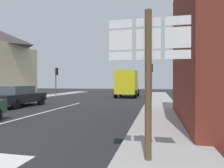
{
  "coord_description": "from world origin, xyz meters",
  "views": [
    {
      "loc": [
        6.34,
        -4.12,
        1.72
      ],
      "look_at": [
        3.15,
        10.32,
        1.61
      ],
      "focal_mm": 32.8,
      "sensor_mm": 36.0,
      "label": 1
    }
  ],
  "objects_px": {
    "route_sign_post": "(148,69)",
    "traffic_light_far_right": "(152,73)",
    "traffic_light_near_right": "(149,69)",
    "traffic_light_far_left": "(56,75)",
    "delivery_truck": "(127,83)",
    "sedan_far": "(18,96)"
  },
  "relations": [
    {
      "from": "traffic_light_far_right",
      "to": "traffic_light_far_left",
      "type": "distance_m",
      "value": 11.48
    },
    {
      "from": "delivery_truck",
      "to": "traffic_light_far_left",
      "type": "relative_size",
      "value": 1.42
    },
    {
      "from": "route_sign_post",
      "to": "traffic_light_far_right",
      "type": "bearing_deg",
      "value": 91.28
    },
    {
      "from": "delivery_truck",
      "to": "route_sign_post",
      "type": "bearing_deg",
      "value": -80.57
    },
    {
      "from": "delivery_truck",
      "to": "traffic_light_far_right",
      "type": "relative_size",
      "value": 1.32
    },
    {
      "from": "delivery_truck",
      "to": "traffic_light_near_right",
      "type": "distance_m",
      "value": 8.14
    },
    {
      "from": "route_sign_post",
      "to": "traffic_light_near_right",
      "type": "xyz_separation_m",
      "value": [
        -0.42,
        11.87,
        0.77
      ]
    },
    {
      "from": "sedan_far",
      "to": "traffic_light_far_left",
      "type": "bearing_deg",
      "value": 103.51
    },
    {
      "from": "sedan_far",
      "to": "traffic_light_far_left",
      "type": "xyz_separation_m",
      "value": [
        -2.48,
        10.33,
        1.85
      ]
    },
    {
      "from": "route_sign_post",
      "to": "traffic_light_near_right",
      "type": "distance_m",
      "value": 11.9
    },
    {
      "from": "traffic_light_near_right",
      "to": "traffic_light_far_left",
      "type": "xyz_separation_m",
      "value": [
        -11.48,
        6.9,
        -0.16
      ]
    },
    {
      "from": "sedan_far",
      "to": "route_sign_post",
      "type": "height_order",
      "value": "route_sign_post"
    },
    {
      "from": "route_sign_post",
      "to": "traffic_light_far_right",
      "type": "relative_size",
      "value": 0.84
    },
    {
      "from": "delivery_truck",
      "to": "traffic_light_far_left",
      "type": "bearing_deg",
      "value": -175.65
    },
    {
      "from": "sedan_far",
      "to": "traffic_light_far_right",
      "type": "bearing_deg",
      "value": 49.41
    },
    {
      "from": "route_sign_post",
      "to": "traffic_light_far_left",
      "type": "xyz_separation_m",
      "value": [
        -11.9,
        18.76,
        0.61
      ]
    },
    {
      "from": "route_sign_post",
      "to": "traffic_light_far_left",
      "type": "relative_size",
      "value": 0.91
    },
    {
      "from": "sedan_far",
      "to": "traffic_light_near_right",
      "type": "height_order",
      "value": "traffic_light_near_right"
    },
    {
      "from": "route_sign_post",
      "to": "delivery_truck",
      "type": "bearing_deg",
      "value": 99.43
    },
    {
      "from": "traffic_light_near_right",
      "to": "traffic_light_far_right",
      "type": "bearing_deg",
      "value": 90.0
    },
    {
      "from": "traffic_light_far_left",
      "to": "traffic_light_near_right",
      "type": "bearing_deg",
      "value": -30.99
    },
    {
      "from": "traffic_light_near_right",
      "to": "sedan_far",
      "type": "bearing_deg",
      "value": -159.11
    }
  ]
}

